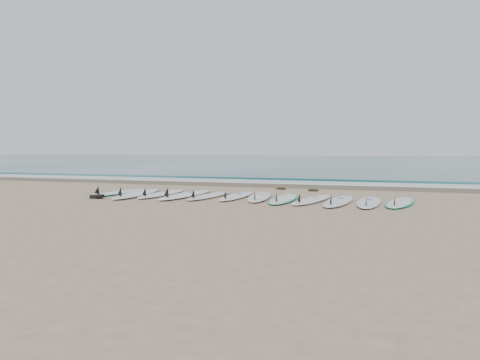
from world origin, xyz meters
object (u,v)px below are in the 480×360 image
(surfboard_6, at_px, (259,196))
(surfboard_11, at_px, (400,202))
(leash_coil, at_px, (97,196))
(surfboard_0, at_px, (119,192))

(surfboard_6, bearing_deg, surfboard_11, -10.80)
(surfboard_6, distance_m, leash_coil, 4.11)
(surfboard_6, distance_m, surfboard_11, 3.35)
(leash_coil, bearing_deg, surfboard_6, 17.41)
(leash_coil, bearing_deg, surfboard_0, 95.48)
(surfboard_0, distance_m, leash_coil, 1.15)
(surfboard_6, relative_size, leash_coil, 5.64)
(surfboard_0, height_order, surfboard_11, surfboard_0)
(surfboard_11, xyz_separation_m, leash_coil, (-7.27, -1.12, 0.00))
(surfboard_0, relative_size, leash_coil, 5.28)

